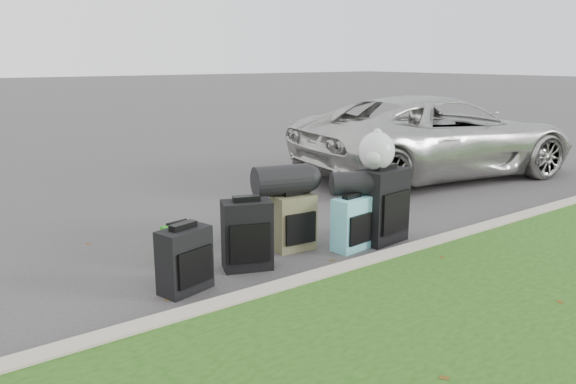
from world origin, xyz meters
TOP-DOWN VIEW (x-y plane):
  - ground at (0.00, 0.00)m, footprint 120.00×120.00m
  - curb at (0.00, -1.00)m, footprint 120.00×0.18m
  - suv at (3.97, 1.53)m, footprint 5.16×3.06m
  - suitcase_small_black at (-1.59, -0.35)m, footprint 0.49×0.35m
  - suitcase_large_black_left at (-0.88, -0.21)m, footprint 0.52×0.42m
  - suitcase_olive at (-0.21, -0.04)m, footprint 0.44×0.30m
  - suitcase_teal at (0.26, -0.40)m, footprint 0.41×0.27m
  - suitcase_large_black_right at (0.72, -0.40)m, footprint 0.56×0.37m
  - tote_green at (-1.24, 0.53)m, footprint 0.29×0.25m
  - tote_navy at (-0.53, 0.58)m, footprint 0.26×0.22m
  - duffel_left at (-0.30, 0.04)m, footprint 0.63×0.45m
  - duffel_right at (0.35, -0.31)m, footprint 0.51×0.42m
  - trash_bag at (0.64, -0.35)m, footprint 0.39×0.39m

SIDE VIEW (x-z plane):
  - ground at x=0.00m, z-range 0.00..0.00m
  - curb at x=0.00m, z-range 0.00..0.15m
  - tote_navy at x=-0.53m, z-range 0.00..0.26m
  - tote_green at x=-1.24m, z-range 0.00..0.30m
  - suitcase_teal at x=0.26m, z-range 0.00..0.55m
  - suitcase_small_black at x=-1.59m, z-range 0.00..0.55m
  - suitcase_olive at x=-0.21m, z-range 0.00..0.58m
  - suitcase_large_black_left at x=-0.88m, z-range 0.00..0.65m
  - suitcase_large_black_right at x=0.72m, z-range 0.00..0.80m
  - suv at x=3.97m, z-range 0.00..1.34m
  - duffel_right at x=0.35m, z-range 0.55..0.80m
  - duffel_left at x=-0.30m, z-range 0.58..0.89m
  - trash_bag at x=0.64m, z-range 0.80..1.18m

